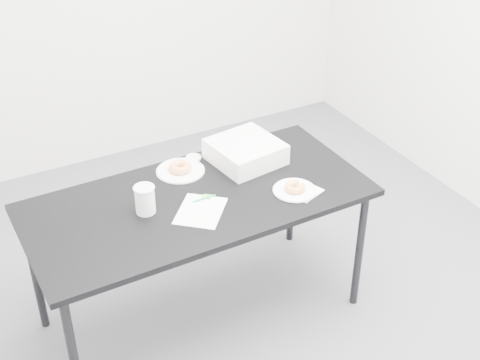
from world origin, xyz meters
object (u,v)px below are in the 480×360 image
plate_near (295,190)px  coffee_cup (145,200)px  donut_near (295,187)px  donut_far (180,167)px  plate_far (180,171)px  pen (204,198)px  table (198,207)px  scorecard (201,211)px  bakery_box (245,152)px

plate_near → coffee_cup: (-0.72, 0.19, 0.07)m
donut_near → donut_far: bearing=134.0°
donut_near → plate_near: bearing=0.0°
plate_near → coffee_cup: 0.75m
plate_far → coffee_cup: 0.40m
plate_near → donut_near: 0.02m
donut_near → coffee_cup: bearing=165.6°
pen → donut_far: 0.30m
pen → table: bearing=120.4°
pen → plate_near: pen is taller
table → plate_near: bearing=-22.8°
table → donut_near: (0.45, -0.18, 0.08)m
table → pen: pen is taller
scorecard → pen: 0.10m
plate_near → donut_near: size_ratio=2.13×
bakery_box → plate_far: bearing=161.6°
plate_far → plate_near: bearing=-46.0°
bakery_box → scorecard: bearing=-151.1°
scorecard → donut_near: (0.49, -0.07, 0.02)m
scorecard → coffee_cup: coffee_cup is taller
table → pen: 0.08m
pen → donut_far: (0.00, 0.29, 0.02)m
plate_far → bakery_box: bakery_box is taller
table → plate_far: plate_far is taller
table → donut_near: donut_near is taller
scorecard → pen: bearing=94.9°
bakery_box → donut_near: bearing=-86.8°
scorecard → plate_near: plate_near is taller
table → plate_far: (0.02, 0.26, 0.06)m
table → donut_far: (0.02, 0.26, 0.09)m
scorecard → table: bearing=112.0°
table → coffee_cup: 0.30m
plate_near → bakery_box: bearing=101.2°
coffee_cup → donut_far: bearing=41.2°
coffee_cup → donut_near: bearing=-14.4°
bakery_box → pen: bearing=-155.1°
plate_far → pen: bearing=-90.4°
pen → plate_far: bearing=87.4°
donut_far → plate_near: bearing=-46.0°
plate_near → table: bearing=158.1°
pen → donut_near: size_ratio=1.19×
donut_near → bakery_box: size_ratio=0.31×
table → coffee_cup: (-0.27, 0.00, 0.13)m
donut_far → bakery_box: bakery_box is taller
pen → donut_far: donut_far is taller
table → bakery_box: bearing=26.9°
pen → plate_near: 0.46m
table → bakery_box: 0.44m
pen → plate_near: size_ratio=0.56×
donut_near → donut_far: 0.62m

